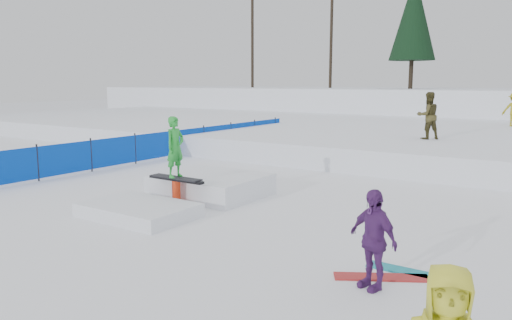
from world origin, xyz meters
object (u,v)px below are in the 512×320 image
Objects in this scene: walker_olive at (428,116)px; jib_rail_feature at (193,189)px; safety_fence at (172,143)px; spectator_purple at (373,239)px.

walker_olive is 0.39× the size of jib_rail_feature.
safety_fence is at bearing -14.49° from walker_olive.
spectator_purple is 6.16m from jib_rail_feature.
walker_olive is at bearing 28.95° from safety_fence.
safety_fence is at bearing 169.17° from spectator_purple.
safety_fence is 7.40m from jib_rail_feature.
safety_fence is 11.11× the size of spectator_purple.
jib_rail_feature is (-3.00, -9.70, -1.36)m from walker_olive.
walker_olive is at bearing 72.81° from jib_rail_feature.
spectator_purple is at bearing -24.74° from jib_rail_feature.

